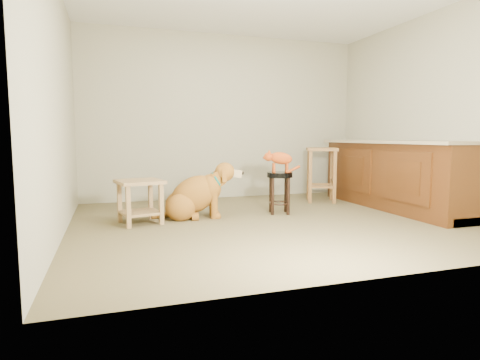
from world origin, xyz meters
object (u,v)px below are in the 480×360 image
object	(u,v)px
wood_stool	(321,174)
side_table	(140,195)
padded_stool	(279,184)
golden_retriever	(195,196)
tabby_kitten	(279,159)

from	to	relation	value
wood_stool	side_table	bearing A→B (deg)	-164.47
padded_stool	golden_retriever	bearing A→B (deg)	176.74
padded_stool	golden_retriever	distance (m)	1.10
padded_stool	side_table	world-z (taller)	padded_stool
tabby_kitten	wood_stool	bearing A→B (deg)	49.85
padded_stool	golden_retriever	size ratio (longest dim) A/B	0.48
padded_stool	tabby_kitten	world-z (taller)	tabby_kitten
padded_stool	wood_stool	distance (m)	1.21
golden_retriever	tabby_kitten	xyz separation A→B (m)	(1.08, -0.06, 0.44)
padded_stool	tabby_kitten	size ratio (longest dim) A/B	1.06
wood_stool	padded_stool	bearing A→B (deg)	-145.12
golden_retriever	tabby_kitten	bearing A→B (deg)	5.22
padded_stool	wood_stool	bearing A→B (deg)	34.88
wood_stool	tabby_kitten	distance (m)	1.25
padded_stool	tabby_kitten	bearing A→B (deg)	158.86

